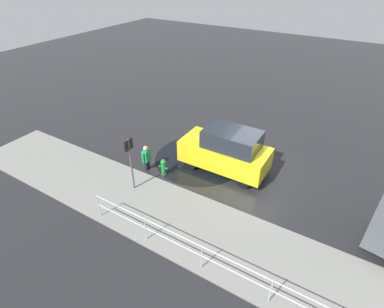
{
  "coord_description": "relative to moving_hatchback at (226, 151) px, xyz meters",
  "views": [
    {
      "loc": [
        -3.04,
        10.67,
        8.12
      ],
      "look_at": [
        2.63,
        1.3,
        0.9
      ],
      "focal_mm": 28.0,
      "sensor_mm": 36.0,
      "label": 1
    }
  ],
  "objects": [
    {
      "name": "sign_post",
      "position": [
        2.66,
        3.18,
        0.55
      ],
      "size": [
        0.07,
        0.44,
        2.4
      ],
      "color": "#4C4C51",
      "rests_on": "ground"
    },
    {
      "name": "ground_plane",
      "position": [
        -1.39,
        -0.45,
        -1.03
      ],
      "size": [
        60.0,
        60.0,
        0.0
      ],
      "primitive_type": "plane",
      "color": "black"
    },
    {
      "name": "kerb_strip",
      "position": [
        -1.39,
        3.75,
        -1.01
      ],
      "size": [
        24.0,
        3.2,
        0.04
      ],
      "primitive_type": "cube",
      "color": "slate",
      "rests_on": "ground"
    },
    {
      "name": "metal_railing",
      "position": [
        -2.73,
        5.07,
        -0.3
      ],
      "size": [
        10.83,
        0.04,
        1.05
      ],
      "color": "#B7BABF",
      "rests_on": "ground"
    },
    {
      "name": "moving_hatchback",
      "position": [
        0.0,
        0.0,
        0.0
      ],
      "size": [
        3.9,
        1.71,
        2.06
      ],
      "color": "yellow",
      "rests_on": "ground"
    },
    {
      "name": "fire_hydrant",
      "position": [
        2.17,
        1.75,
        -0.63
      ],
      "size": [
        0.42,
        0.31,
        0.8
      ],
      "color": "#197A2D",
      "rests_on": "ground"
    },
    {
      "name": "puddle_patch",
      "position": [
        1.43,
        -0.15,
        -1.02
      ],
      "size": [
        4.28,
        4.28,
        0.01
      ],
      "primitive_type": "cylinder",
      "color": "black",
      "rests_on": "ground"
    },
    {
      "name": "pedestrian",
      "position": [
        3.06,
        1.8,
        -0.34
      ],
      "size": [
        0.26,
        0.57,
        1.22
      ],
      "color": "#1E8C4C",
      "rests_on": "ground"
    }
  ]
}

